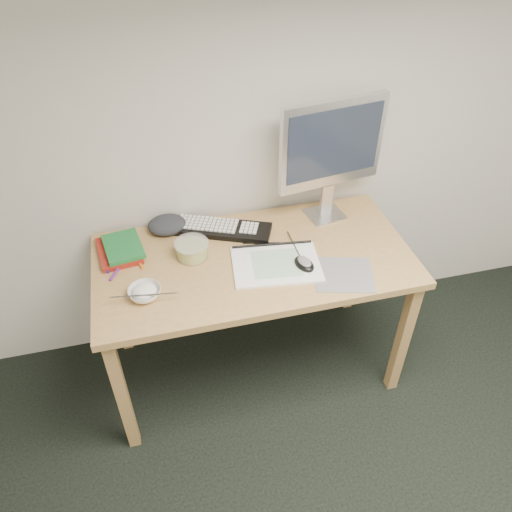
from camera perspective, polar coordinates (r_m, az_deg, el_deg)
The scene contains 18 objects.
desk at distance 2.26m, azimuth -0.24°, elevation -1.74°, with size 1.40×0.70×0.75m.
mousepad at distance 2.15m, azimuth 9.99°, elevation -2.09°, with size 0.25×0.22×0.00m, color gray.
sketchpad at distance 2.16m, azimuth 2.32°, elevation -0.96°, with size 0.38×0.27×0.01m, color white.
keyboard at distance 2.35m, azimuth -3.86°, elevation 3.09°, with size 0.45×0.14×0.03m, color black.
monitor at distance 2.30m, azimuth 8.68°, elevation 12.18°, with size 0.50×0.18×0.59m.
mouse at distance 2.15m, azimuth 5.55°, elevation -0.66°, with size 0.07×0.11×0.04m, color black.
rice_bowl at distance 2.06m, azimuth -12.59°, elevation -4.13°, with size 0.13×0.13×0.04m, color white.
chopsticks at distance 2.01m, azimuth -12.68°, elevation -4.39°, with size 0.02×0.02×0.26m, color #B8B9BB.
fruit_tub at distance 2.21m, azimuth -7.34°, elevation 0.74°, with size 0.15×0.15×0.07m, color #D1CF49.
book_red at distance 2.30m, azimuth -15.39°, elevation 0.56°, with size 0.18×0.23×0.02m, color maroon.
book_green at distance 2.29m, azimuth -14.95°, elevation 1.06°, with size 0.16×0.22×0.02m, color #1B6C30.
cloth_lump at distance 2.38m, azimuth -10.15°, elevation 3.53°, with size 0.15×0.13×0.06m, color #23262B.
pencil_pink at distance 2.23m, azimuth -0.50°, elevation 0.50°, with size 0.01×0.01×0.18m, color pink.
pencil_tan at distance 2.24m, azimuth -0.28°, elevation 0.71°, with size 0.01×0.01×0.18m, color tan.
pencil_black at distance 2.28m, azimuth 0.63°, elevation 1.48°, with size 0.01×0.01×0.17m, color black.
marker_blue at distance 2.26m, azimuth -16.13°, elevation -0.70°, with size 0.01×0.01×0.13m, color #1E1C9B.
marker_orange at distance 2.24m, azimuth -13.34°, elevation -0.47°, with size 0.01×0.01×0.12m, color orange.
marker_purple at distance 2.21m, azimuth -15.57°, elevation -1.56°, with size 0.01×0.01×0.13m, color #63217C.
Camera 1 is at (-0.62, -0.21, 2.16)m, focal length 35.00 mm.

